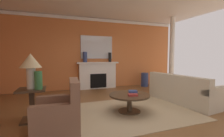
{
  "coord_description": "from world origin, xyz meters",
  "views": [
    {
      "loc": [
        -1.66,
        -3.67,
        1.38
      ],
      "look_at": [
        0.07,
        1.07,
        1.0
      ],
      "focal_mm": 25.16,
      "sensor_mm": 36.0,
      "label": 1
    }
  ],
  "objects_px": {
    "coffee_table": "(129,99)",
    "vase_on_side_table": "(38,80)",
    "table_lamp": "(31,64)",
    "vase_mantel_left": "(85,57)",
    "mantel_mirror": "(97,47)",
    "sofa": "(183,92)",
    "vase_mantel_right": "(110,57)",
    "armchair_near_window": "(59,115)",
    "vase_tall_corner": "(145,80)",
    "fireplace": "(98,76)",
    "side_table": "(32,102)"
  },
  "relations": [
    {
      "from": "mantel_mirror",
      "to": "vase_tall_corner",
      "type": "height_order",
      "value": "mantel_mirror"
    },
    {
      "from": "coffee_table",
      "to": "vase_on_side_table",
      "type": "height_order",
      "value": "vase_on_side_table"
    },
    {
      "from": "sofa",
      "to": "vase_mantel_left",
      "type": "bearing_deg",
      "value": 130.42
    },
    {
      "from": "mantel_mirror",
      "to": "table_lamp",
      "type": "xyz_separation_m",
      "value": [
        -2.22,
        -3.0,
        -0.56
      ]
    },
    {
      "from": "fireplace",
      "to": "coffee_table",
      "type": "bearing_deg",
      "value": -90.28
    },
    {
      "from": "fireplace",
      "to": "vase_mantel_left",
      "type": "distance_m",
      "value": 0.99
    },
    {
      "from": "side_table",
      "to": "vase_tall_corner",
      "type": "xyz_separation_m",
      "value": [
        4.39,
        2.58,
        -0.08
      ]
    },
    {
      "from": "vase_tall_corner",
      "to": "vase_on_side_table",
      "type": "height_order",
      "value": "vase_on_side_table"
    },
    {
      "from": "sofa",
      "to": "table_lamp",
      "type": "xyz_separation_m",
      "value": [
        -4.11,
        0.03,
        0.93
      ]
    },
    {
      "from": "vase_mantel_right",
      "to": "vase_mantel_left",
      "type": "xyz_separation_m",
      "value": [
        -1.1,
        0.0,
        0.01
      ]
    },
    {
      "from": "mantel_mirror",
      "to": "vase_mantel_right",
      "type": "distance_m",
      "value": 0.72
    },
    {
      "from": "coffee_table",
      "to": "vase_tall_corner",
      "type": "xyz_separation_m",
      "value": [
        2.19,
        2.83,
        -0.02
      ]
    },
    {
      "from": "coffee_table",
      "to": "sofa",
      "type": "bearing_deg",
      "value": 6.44
    },
    {
      "from": "coffee_table",
      "to": "vase_tall_corner",
      "type": "height_order",
      "value": "vase_tall_corner"
    },
    {
      "from": "armchair_near_window",
      "to": "side_table",
      "type": "bearing_deg",
      "value": 127.49
    },
    {
      "from": "fireplace",
      "to": "vase_mantel_right",
      "type": "relative_size",
      "value": 4.37
    },
    {
      "from": "table_lamp",
      "to": "vase_mantel_right",
      "type": "xyz_separation_m",
      "value": [
        2.77,
        2.83,
        0.13
      ]
    },
    {
      "from": "coffee_table",
      "to": "vase_tall_corner",
      "type": "relative_size",
      "value": 1.58
    },
    {
      "from": "fireplace",
      "to": "sofa",
      "type": "relative_size",
      "value": 0.82
    },
    {
      "from": "side_table",
      "to": "fireplace",
      "type": "bearing_deg",
      "value": 52.38
    },
    {
      "from": "fireplace",
      "to": "coffee_table",
      "type": "distance_m",
      "value": 3.13
    },
    {
      "from": "vase_mantel_left",
      "to": "fireplace",
      "type": "bearing_deg",
      "value": 5.12
    },
    {
      "from": "vase_on_side_table",
      "to": "side_table",
      "type": "bearing_deg",
      "value": 141.34
    },
    {
      "from": "table_lamp",
      "to": "vase_on_side_table",
      "type": "xyz_separation_m",
      "value": [
        0.15,
        -0.12,
        -0.33
      ]
    },
    {
      "from": "fireplace",
      "to": "table_lamp",
      "type": "relative_size",
      "value": 2.4
    },
    {
      "from": "armchair_near_window",
      "to": "vase_mantel_left",
      "type": "distance_m",
      "value": 3.85
    },
    {
      "from": "sofa",
      "to": "table_lamp",
      "type": "distance_m",
      "value": 4.21
    },
    {
      "from": "table_lamp",
      "to": "armchair_near_window",
      "type": "bearing_deg",
      "value": -52.51
    },
    {
      "from": "mantel_mirror",
      "to": "side_table",
      "type": "height_order",
      "value": "mantel_mirror"
    },
    {
      "from": "vase_tall_corner",
      "to": "vase_mantel_left",
      "type": "xyz_separation_m",
      "value": [
        -2.72,
        0.25,
        1.05
      ]
    },
    {
      "from": "table_lamp",
      "to": "vase_mantel_left",
      "type": "relative_size",
      "value": 1.74
    },
    {
      "from": "fireplace",
      "to": "vase_tall_corner",
      "type": "xyz_separation_m",
      "value": [
        2.17,
        -0.3,
        -0.23
      ]
    },
    {
      "from": "armchair_near_window",
      "to": "vase_on_side_table",
      "type": "bearing_deg",
      "value": 123.7
    },
    {
      "from": "mantel_mirror",
      "to": "table_lamp",
      "type": "height_order",
      "value": "mantel_mirror"
    },
    {
      "from": "coffee_table",
      "to": "vase_mantel_left",
      "type": "bearing_deg",
      "value": 99.85
    },
    {
      "from": "mantel_mirror",
      "to": "coffee_table",
      "type": "height_order",
      "value": "mantel_mirror"
    },
    {
      "from": "vase_mantel_right",
      "to": "sofa",
      "type": "bearing_deg",
      "value": -64.94
    },
    {
      "from": "sofa",
      "to": "side_table",
      "type": "xyz_separation_m",
      "value": [
        -4.11,
        0.03,
        0.1
      ]
    },
    {
      "from": "vase_tall_corner",
      "to": "vase_mantel_left",
      "type": "bearing_deg",
      "value": 174.75
    },
    {
      "from": "side_table",
      "to": "vase_mantel_right",
      "type": "bearing_deg",
      "value": 45.62
    },
    {
      "from": "coffee_table",
      "to": "vase_on_side_table",
      "type": "xyz_separation_m",
      "value": [
        -2.05,
        0.13,
        0.56
      ]
    },
    {
      "from": "table_lamp",
      "to": "vase_tall_corner",
      "type": "height_order",
      "value": "table_lamp"
    },
    {
      "from": "coffee_table",
      "to": "table_lamp",
      "type": "height_order",
      "value": "table_lamp"
    },
    {
      "from": "side_table",
      "to": "vase_mantel_left",
      "type": "distance_m",
      "value": 3.42
    },
    {
      "from": "armchair_near_window",
      "to": "table_lamp",
      "type": "relative_size",
      "value": 1.27
    },
    {
      "from": "fireplace",
      "to": "vase_tall_corner",
      "type": "bearing_deg",
      "value": -7.84
    },
    {
      "from": "vase_mantel_right",
      "to": "vase_mantel_left",
      "type": "distance_m",
      "value": 1.1
    },
    {
      "from": "armchair_near_window",
      "to": "vase_on_side_table",
      "type": "relative_size",
      "value": 2.49
    },
    {
      "from": "vase_mantel_left",
      "to": "mantel_mirror",
      "type": "bearing_deg",
      "value": 17.18
    },
    {
      "from": "sofa",
      "to": "vase_mantel_right",
      "type": "relative_size",
      "value": 5.31
    }
  ]
}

